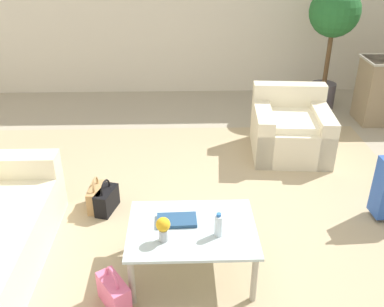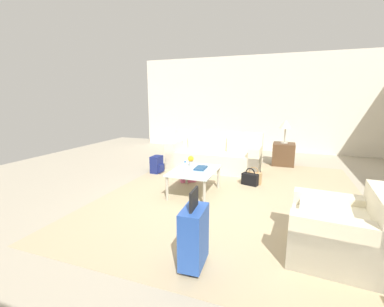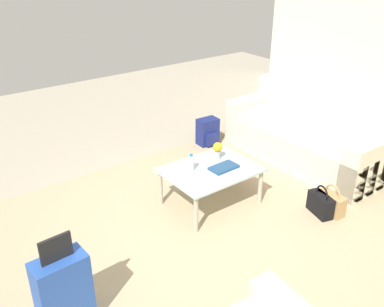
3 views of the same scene
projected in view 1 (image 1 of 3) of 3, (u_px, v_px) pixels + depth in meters
ground_plane at (232, 232)px, 4.06m from camera, size 12.00×12.00×0.00m
area_rug at (170, 220)px, 4.21m from camera, size 5.20×4.40×0.01m
armchair at (290, 130)px, 5.42m from camera, size 1.00×1.02×0.80m
coffee_table at (192, 233)px, 3.42m from camera, size 1.02×0.77×0.45m
water_bottle at (218, 225)px, 3.27m from camera, size 0.06×0.06×0.20m
coffee_table_book at (177, 220)px, 3.45m from camera, size 0.33×0.19×0.03m
flower_vase at (163, 227)px, 3.20m from camera, size 0.11×0.11×0.21m
handbag_black at (107, 200)px, 4.31m from camera, size 0.22×0.35×0.36m
handbag_pink at (114, 292)px, 3.22m from camera, size 0.29×0.34×0.36m
handbag_tan at (97, 197)px, 4.36m from camera, size 0.16×0.33×0.36m
potted_ficus at (333, 23)px, 6.32m from camera, size 0.74×0.74×1.86m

